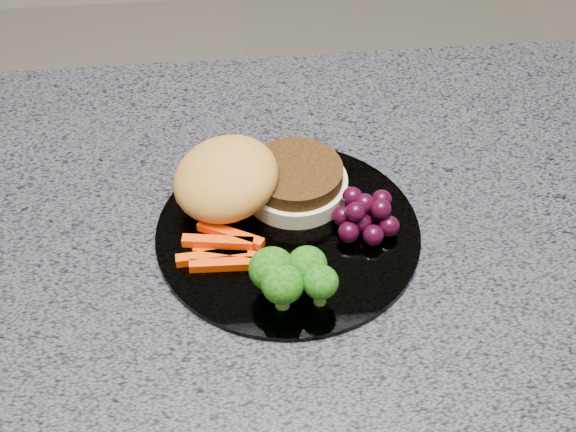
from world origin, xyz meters
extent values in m
cube|color=#494953|center=(0.00, 0.00, 0.88)|extent=(1.20, 0.60, 0.04)
cylinder|color=white|center=(-0.02, -0.01, 0.90)|extent=(0.26, 0.26, 0.01)
cylinder|color=beige|center=(-0.01, 0.04, 0.92)|extent=(0.13, 0.13, 0.02)
cylinder|color=#3D230B|center=(-0.01, 0.04, 0.93)|extent=(0.12, 0.12, 0.02)
ellipsoid|color=#AE732B|center=(-0.08, 0.03, 0.94)|extent=(0.13, 0.13, 0.06)
cube|color=#F23D04|center=(-0.08, -0.02, 0.91)|extent=(0.07, 0.02, 0.01)
cube|color=#F23D04|center=(-0.08, -0.04, 0.91)|extent=(0.07, 0.03, 0.01)
cube|color=#F23D04|center=(-0.09, -0.04, 0.91)|extent=(0.07, 0.01, 0.01)
cube|color=#F23D04|center=(-0.08, -0.02, 0.92)|extent=(0.06, 0.04, 0.01)
cube|color=#F23D04|center=(-0.09, -0.03, 0.92)|extent=(0.07, 0.02, 0.01)
cube|color=#F23D04|center=(-0.08, -0.05, 0.91)|extent=(0.07, 0.01, 0.01)
cylinder|color=olive|center=(-0.04, -0.08, 0.91)|extent=(0.01, 0.01, 0.02)
ellipsoid|color=#133B08|center=(-0.04, -0.08, 0.94)|extent=(0.04, 0.04, 0.04)
cylinder|color=olive|center=(-0.01, -0.08, 0.91)|extent=(0.01, 0.01, 0.02)
ellipsoid|color=#133B08|center=(-0.01, -0.08, 0.94)|extent=(0.04, 0.04, 0.03)
cylinder|color=olive|center=(-0.03, -0.10, 0.91)|extent=(0.01, 0.01, 0.02)
ellipsoid|color=#133B08|center=(-0.03, -0.10, 0.94)|extent=(0.04, 0.04, 0.03)
cylinder|color=olive|center=(0.00, -0.10, 0.91)|extent=(0.01, 0.01, 0.02)
ellipsoid|color=#133B08|center=(0.00, -0.10, 0.93)|extent=(0.03, 0.03, 0.03)
sphere|color=black|center=(0.05, -0.01, 0.92)|extent=(0.02, 0.02, 0.02)
sphere|color=black|center=(0.07, 0.00, 0.92)|extent=(0.02, 0.02, 0.02)
sphere|color=black|center=(0.06, 0.01, 0.92)|extent=(0.02, 0.02, 0.02)
sphere|color=black|center=(0.03, 0.00, 0.92)|extent=(0.02, 0.02, 0.02)
sphere|color=black|center=(0.04, -0.03, 0.92)|extent=(0.02, 0.02, 0.02)
sphere|color=black|center=(0.06, -0.03, 0.92)|extent=(0.02, 0.02, 0.02)
sphere|color=black|center=(0.08, -0.02, 0.92)|extent=(0.02, 0.02, 0.02)
sphere|color=black|center=(0.08, 0.01, 0.92)|extent=(0.02, 0.02, 0.02)
sphere|color=black|center=(0.06, 0.00, 0.93)|extent=(0.02, 0.02, 0.02)
sphere|color=black|center=(0.05, -0.01, 0.93)|extent=(0.02, 0.02, 0.02)
sphere|color=black|center=(0.07, -0.01, 0.93)|extent=(0.02, 0.02, 0.02)
sphere|color=black|center=(0.05, 0.01, 0.93)|extent=(0.02, 0.02, 0.02)
camera|label=1|loc=(-0.07, -0.55, 1.48)|focal=50.00mm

